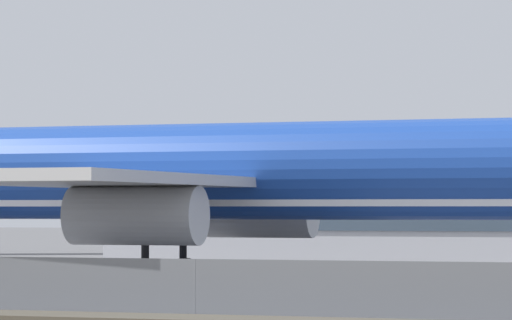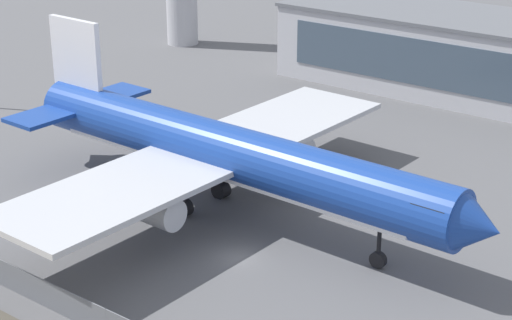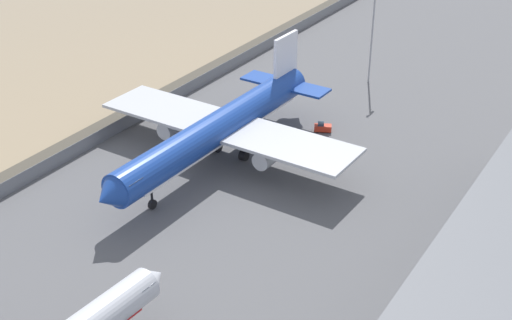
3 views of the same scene
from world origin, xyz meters
TOP-DOWN VIEW (x-y plane):
  - ground_plane at (0.00, 0.00)m, footprint 500.00×500.00m
  - shoreline_seawall at (0.00, -20.50)m, footprint 320.00×3.00m
  - perimeter_fence at (0.00, -16.00)m, footprint 280.00×0.10m
  - cargo_jet_blue at (-7.31, 6.61)m, footprint 56.25×47.82m
  - baggage_tug at (-27.05, 16.08)m, footprint 2.88×3.58m
  - terminal_building at (14.73, 59.55)m, footprint 95.59×18.53m
  - apron_light_mast_apron_east at (-54.26, 13.24)m, footprint 3.20×0.40m

SIDE VIEW (x-z plane):
  - ground_plane at x=0.00m, z-range 0.00..0.00m
  - shoreline_seawall at x=0.00m, z-range 0.00..0.50m
  - baggage_tug at x=-27.05m, z-range -0.09..1.71m
  - perimeter_fence at x=0.00m, z-range 0.00..2.53m
  - terminal_building at x=14.73m, z-range 0.01..11.26m
  - cargo_jet_blue at x=-7.31m, z-range -2.01..14.97m
  - apron_light_mast_apron_east at x=-54.26m, z-range 1.30..24.00m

